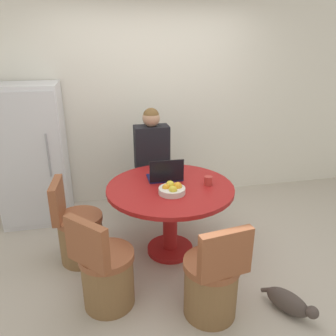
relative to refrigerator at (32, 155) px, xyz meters
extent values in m
plane|color=#B2A899|center=(1.48, -1.25, -0.81)|extent=(12.00, 12.00, 0.00)
cube|color=silver|center=(1.48, 0.36, 0.49)|extent=(7.00, 0.06, 2.60)
cube|color=silver|center=(0.00, 0.01, 0.00)|extent=(0.75, 0.60, 1.63)
cube|color=silver|center=(0.00, -0.30, 0.00)|extent=(0.72, 0.01, 1.53)
cylinder|color=gray|center=(0.22, -0.31, 0.08)|extent=(0.02, 0.02, 0.49)
cylinder|color=maroon|center=(1.41, -1.04, -0.79)|extent=(0.47, 0.47, 0.05)
cylinder|color=maroon|center=(1.41, -1.04, -0.44)|extent=(0.15, 0.15, 0.65)
cylinder|color=maroon|center=(1.41, -1.04, -0.09)|extent=(1.23, 1.23, 0.04)
cylinder|color=brown|center=(0.53, -0.99, -0.60)|extent=(0.42, 0.42, 0.43)
cylinder|color=brown|center=(0.53, -0.99, -0.35)|extent=(0.44, 0.44, 0.06)
cube|color=brown|center=(0.35, -0.97, -0.14)|extent=(0.10, 0.40, 0.36)
cylinder|color=brown|center=(0.76, -1.64, -0.60)|extent=(0.42, 0.42, 0.43)
cylinder|color=brown|center=(0.76, -1.64, -0.35)|extent=(0.44, 0.44, 0.06)
cube|color=brown|center=(0.63, -1.76, -0.14)|extent=(0.32, 0.34, 0.36)
cylinder|color=brown|center=(1.54, -1.92, -0.60)|extent=(0.42, 0.42, 0.43)
cylinder|color=brown|center=(1.54, -1.92, -0.35)|extent=(0.44, 0.44, 0.06)
cube|color=brown|center=(1.57, -2.10, -0.14)|extent=(0.41, 0.13, 0.36)
cube|color=#2D2D38|center=(1.37, -0.11, -0.57)|extent=(0.28, 0.16, 0.49)
cube|color=#2D2D38|center=(1.37, -0.17, -0.26)|extent=(0.32, 0.36, 0.14)
cube|color=black|center=(1.37, -0.25, 0.07)|extent=(0.40, 0.22, 0.52)
sphere|color=tan|center=(1.37, -0.25, 0.42)|extent=(0.20, 0.20, 0.20)
sphere|color=brown|center=(1.37, -0.25, 0.45)|extent=(0.18, 0.18, 0.18)
cube|color=#141947|center=(1.40, -0.84, -0.06)|extent=(0.34, 0.23, 0.02)
cube|color=black|center=(1.40, -0.96, 0.05)|extent=(0.34, 0.01, 0.22)
cylinder|color=beige|center=(1.39, -1.21, -0.05)|extent=(0.25, 0.25, 0.05)
sphere|color=orange|center=(1.45, -1.20, -0.01)|extent=(0.08, 0.08, 0.08)
sphere|color=gold|center=(1.39, -1.15, -0.01)|extent=(0.08, 0.08, 0.08)
sphere|color=orange|center=(1.34, -1.19, -0.01)|extent=(0.07, 0.07, 0.07)
sphere|color=gold|center=(1.39, -1.26, -0.01)|extent=(0.08, 0.08, 0.08)
cylinder|color=#B2332D|center=(1.78, -1.09, -0.03)|extent=(0.08, 0.08, 0.09)
ellipsoid|color=#473D38|center=(2.15, -2.05, -0.72)|extent=(0.31, 0.38, 0.19)
sphere|color=#473D38|center=(2.26, -2.22, -0.69)|extent=(0.10, 0.10, 0.10)
cylinder|color=#473D38|center=(2.07, -1.91, -0.70)|extent=(0.11, 0.15, 0.12)
camera|label=1|loc=(0.77, -3.87, 1.22)|focal=35.00mm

